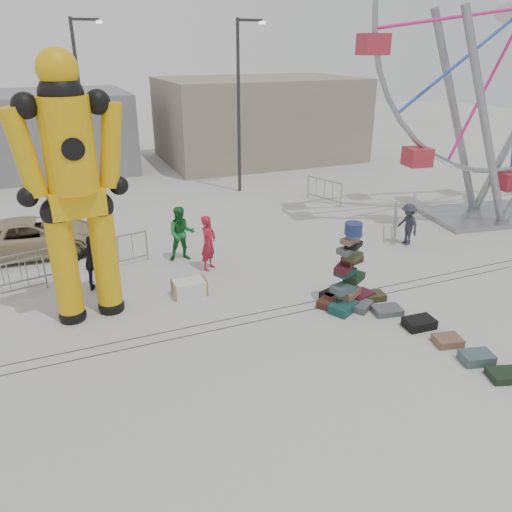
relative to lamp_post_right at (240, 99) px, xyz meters
name	(u,v)px	position (x,y,z in m)	size (l,w,h in m)	color
ground	(308,323)	(-3.09, -13.00, -4.48)	(90.00, 90.00, 0.00)	#9E9E99
track_line_near	(298,312)	(-3.09, -12.40, -4.48)	(40.00, 0.04, 0.01)	#47443F
track_line_far	(292,306)	(-3.09, -12.00, -4.48)	(40.00, 0.04, 0.01)	#47443F
building_right	(259,119)	(3.91, 7.00, -1.98)	(12.00, 8.00, 5.00)	gray
building_left	(40,132)	(-9.09, 9.00, -2.28)	(10.00, 8.00, 4.40)	gray
lamp_post_right	(240,99)	(0.00, 0.00, 0.00)	(1.41, 0.25, 8.00)	#2D2D30
lamp_post_left	(83,101)	(-7.00, 2.00, 0.00)	(1.41, 0.25, 8.00)	#2D2D30
suitcase_tower	(347,282)	(-1.59, -12.46, -3.79)	(1.89, 1.66, 2.46)	#174540
crash_test_dummy	(74,183)	(-8.38, -10.32, -0.76)	(2.81, 1.23, 7.06)	black
steamer_trunk	(189,288)	(-5.59, -10.21, -4.25)	(0.99, 0.57, 0.46)	silver
row_case_0	(371,297)	(-0.80, -12.53, -4.39)	(0.82, 0.47, 0.19)	#37361B
row_case_1	(387,310)	(-0.83, -13.38, -4.40)	(0.78, 0.55, 0.17)	#515558
row_case_2	(419,323)	(-0.52, -14.33, -4.35)	(0.79, 0.53, 0.25)	black
row_case_3	(448,340)	(-0.40, -15.24, -4.38)	(0.65, 0.52, 0.20)	brown
row_case_4	(477,358)	(-0.32, -16.11, -4.36)	(0.74, 0.50, 0.24)	#415A5D
row_case_5	(506,375)	(-0.19, -16.84, -4.39)	(0.75, 0.52, 0.18)	black
barricade_dummy_a	(9,280)	(-10.47, -8.27, -3.93)	(2.00, 0.10, 1.10)	gray
barricade_dummy_b	(20,270)	(-10.18, -7.67, -3.93)	(2.00, 0.10, 1.10)	gray
barricade_dummy_c	(118,251)	(-7.19, -7.28, -3.93)	(2.00, 0.10, 1.10)	gray
barricade_wheel_front	(395,222)	(3.12, -8.43, -3.93)	(2.00, 0.10, 1.10)	gray
barricade_wheel_back	(324,190)	(2.89, -3.36, -3.93)	(2.00, 0.10, 1.10)	gray
pedestrian_red	(208,243)	(-4.47, -8.62, -3.56)	(0.67, 0.44, 1.84)	#A3172A
pedestrian_green	(181,234)	(-5.08, -7.53, -3.53)	(0.92, 0.72, 1.90)	#1B6D2B
pedestrian_black	(94,263)	(-8.10, -8.76, -3.61)	(1.02, 0.42, 1.74)	black
pedestrian_grey	(408,224)	(3.00, -9.30, -3.71)	(1.00, 0.57, 1.55)	#262833
parked_suv	(32,237)	(-9.81, -5.07, -3.82)	(2.19, 4.76, 1.32)	tan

